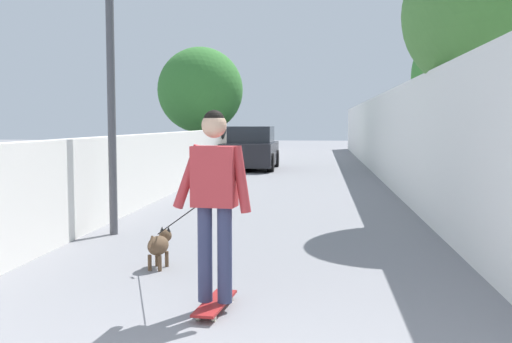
{
  "coord_description": "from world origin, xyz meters",
  "views": [
    {
      "loc": [
        -2.93,
        -0.85,
        1.66
      ],
      "look_at": [
        5.21,
        0.02,
        1.0
      ],
      "focal_mm": 42.16,
      "sensor_mm": 36.0,
      "label": 1
    }
  ],
  "objects": [
    {
      "name": "ground_plane",
      "position": [
        14.0,
        0.0,
        0.0
      ],
      "size": [
        80.0,
        80.0,
        0.0
      ],
      "primitive_type": "plane",
      "color": "gray"
    },
    {
      "name": "wall_left",
      "position": [
        12.0,
        2.76,
        0.72
      ],
      "size": [
        48.0,
        0.3,
        1.43
      ],
      "primitive_type": "cube",
      "color": "silver",
      "rests_on": "ground"
    },
    {
      "name": "fence_right",
      "position": [
        12.0,
        -2.76,
        1.26
      ],
      "size": [
        48.0,
        0.3,
        2.52
      ],
      "primitive_type": "cube",
      "color": "white",
      "rests_on": "ground"
    },
    {
      "name": "tree_right_near",
      "position": [
        13.0,
        -4.41,
        2.84
      ],
      "size": [
        2.48,
        2.48,
        4.33
      ],
      "color": "#473523",
      "rests_on": "ground"
    },
    {
      "name": "tree_right_far",
      "position": [
        7.5,
        -3.46,
        3.45
      ],
      "size": [
        2.55,
        2.55,
        4.78
      ],
      "color": "brown",
      "rests_on": "ground"
    },
    {
      "name": "tree_left_distant",
      "position": [
        19.0,
        3.56,
        2.86
      ],
      "size": [
        3.13,
        3.13,
        4.44
      ],
      "color": "#473523",
      "rests_on": "ground"
    },
    {
      "name": "lamp_post",
      "position": [
        5.68,
        2.21,
        3.03
      ],
      "size": [
        0.36,
        0.36,
        4.45
      ],
      "color": "#4C4C51",
      "rests_on": "ground"
    },
    {
      "name": "skateboard",
      "position": [
        2.21,
        0.06,
        0.07
      ],
      "size": [
        0.82,
        0.28,
        0.08
      ],
      "color": "maroon",
      "rests_on": "ground"
    },
    {
      "name": "person_skateboarder",
      "position": [
        2.21,
        0.06,
        1.08
      ],
      "size": [
        0.26,
        0.72,
        1.69
      ],
      "color": "#333859",
      "rests_on": "skateboard"
    },
    {
      "name": "dog",
      "position": [
        3.7,
        0.97,
        0.28
      ],
      "size": [
        1.77,
        1.05,
        1.06
      ],
      "color": "brown",
      "rests_on": "ground"
    },
    {
      "name": "car_near",
      "position": [
        18.55,
        1.61,
        0.71
      ],
      "size": [
        3.83,
        1.8,
        1.54
      ],
      "color": "black",
      "rests_on": "ground"
    }
  ]
}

